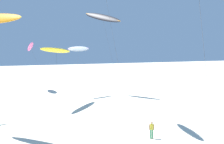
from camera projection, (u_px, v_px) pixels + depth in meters
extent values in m
ellipsoid|color=#EA5193|center=(30.00, 47.00, 55.83)|extent=(1.97, 5.32, 2.74)
ellipsoid|color=blue|center=(30.00, 46.00, 55.83)|extent=(1.10, 5.27, 1.85)
cylinder|color=#4C4C51|center=(40.00, 70.00, 52.15)|extent=(2.22, 9.98, 9.11)
cylinder|color=#4C4C51|center=(200.00, 11.00, 15.31)|extent=(2.24, 6.29, 21.89)
cylinder|color=#4C4C51|center=(114.00, 41.00, 27.30)|extent=(0.11, 8.32, 19.07)
ellipsoid|color=white|center=(79.00, 49.00, 49.25)|extent=(4.81, 2.68, 1.28)
ellipsoid|color=purple|center=(79.00, 49.00, 49.25)|extent=(4.62, 1.89, 0.63)
cylinder|color=#4C4C51|center=(77.00, 75.00, 45.81)|extent=(2.82, 7.18, 8.69)
ellipsoid|color=black|center=(102.00, 17.00, 49.66)|extent=(5.18, 7.30, 3.20)
ellipsoid|color=orange|center=(102.00, 17.00, 49.66)|extent=(4.55, 7.21, 2.45)
cylinder|color=#4C4C51|center=(112.00, 57.00, 48.95)|extent=(1.97, 3.86, 14.48)
ellipsoid|color=yellow|center=(56.00, 50.00, 41.02)|extent=(6.66, 7.15, 1.41)
ellipsoid|color=#19B2B7|center=(56.00, 50.00, 41.02)|extent=(6.27, 6.85, 0.94)
cylinder|color=#4C4C51|center=(57.00, 81.00, 38.18)|extent=(1.34, 6.49, 8.45)
cylinder|color=#338E56|center=(152.00, 134.00, 26.22)|extent=(0.14, 0.14, 0.92)
cylinder|color=#338E56|center=(151.00, 134.00, 26.23)|extent=(0.14, 0.14, 0.92)
cube|color=yellow|center=(152.00, 127.00, 26.16)|extent=(0.36, 0.31, 0.55)
cylinder|color=tan|center=(154.00, 127.00, 26.16)|extent=(0.09, 0.09, 0.56)
cylinder|color=tan|center=(149.00, 127.00, 26.17)|extent=(0.09, 0.09, 0.56)
sphere|color=tan|center=(152.00, 123.00, 26.13)|extent=(0.21, 0.21, 0.21)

